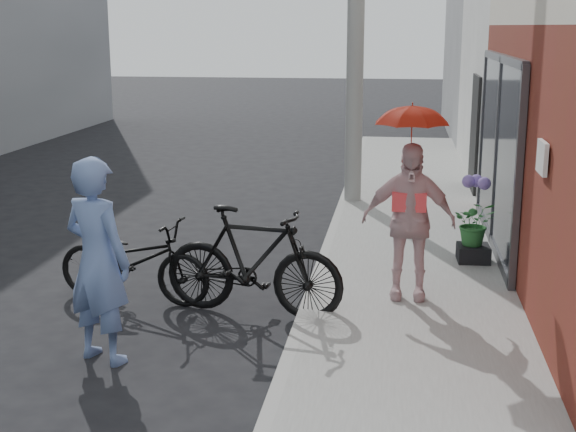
% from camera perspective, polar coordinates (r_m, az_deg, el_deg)
% --- Properties ---
extents(ground, '(80.00, 80.00, 0.00)m').
position_cam_1_polar(ground, '(8.09, -5.99, -8.39)').
color(ground, black).
rests_on(ground, ground).
extents(sidewalk, '(2.20, 24.00, 0.12)m').
position_cam_1_polar(sidewalk, '(9.74, 9.03, -4.31)').
color(sidewalk, gray).
rests_on(sidewalk, ground).
extents(curb, '(0.12, 24.00, 0.12)m').
position_cam_1_polar(curb, '(9.78, 2.20, -4.07)').
color(curb, '#9E9E99').
rests_on(curb, ground).
extents(officer, '(0.81, 0.68, 1.89)m').
position_cam_1_polar(officer, '(7.36, -13.38, -3.11)').
color(officer, '#6780B8').
rests_on(officer, ground).
extents(bike_left, '(1.86, 0.87, 0.94)m').
position_cam_1_polar(bike_left, '(9.01, -10.91, -3.12)').
color(bike_left, black).
rests_on(bike_left, ground).
extents(bike_right, '(2.01, 0.83, 1.17)m').
position_cam_1_polar(bike_right, '(8.41, -2.49, -3.25)').
color(bike_right, black).
rests_on(bike_right, ground).
extents(kimono_woman, '(1.00, 0.43, 1.69)m').
position_cam_1_polar(kimono_woman, '(8.62, 8.56, -0.36)').
color(kimono_woman, beige).
rests_on(kimono_woman, sidewalk).
extents(parasol, '(0.75, 0.75, 0.66)m').
position_cam_1_polar(parasol, '(8.42, 8.84, 7.43)').
color(parasol, red).
rests_on(parasol, kimono_woman).
extents(planter, '(0.41, 0.41, 0.21)m').
position_cam_1_polar(planter, '(10.28, 13.04, -2.59)').
color(planter, black).
rests_on(planter, sidewalk).
extents(potted_plant, '(0.51, 0.44, 0.57)m').
position_cam_1_polar(potted_plant, '(10.18, 13.15, -0.49)').
color(potted_plant, '#2B6C31').
rests_on(potted_plant, planter).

